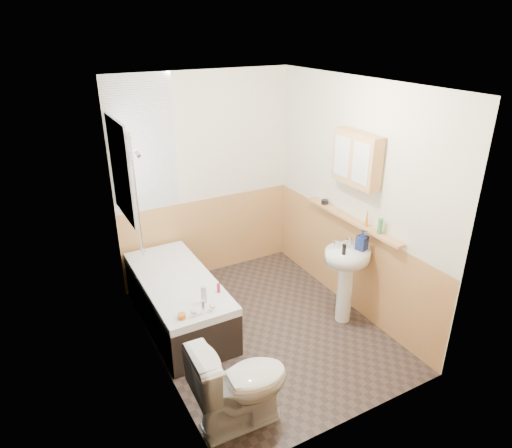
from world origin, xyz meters
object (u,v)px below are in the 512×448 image
object	(u,v)px
medicine_cabinet	(357,159)
pine_shelf	(352,220)
toilet	(241,384)
sink	(346,270)
bathtub	(178,299)

from	to	relation	value
medicine_cabinet	pine_shelf	bearing A→B (deg)	39.64
toilet	sink	size ratio (longest dim) A/B	0.82
bathtub	toilet	bearing A→B (deg)	-91.13
toilet	medicine_cabinet	distance (m)	2.40
pine_shelf	sink	bearing A→B (deg)	-132.36
bathtub	medicine_cabinet	world-z (taller)	medicine_cabinet
bathtub	sink	distance (m)	1.80
bathtub	pine_shelf	size ratio (longest dim) A/B	1.13
sink	medicine_cabinet	bearing A→B (deg)	41.21
toilet	pine_shelf	bearing A→B (deg)	-60.30
toilet	medicine_cabinet	xyz separation A→B (m)	(1.77, 0.91, 1.34)
bathtub	sink	bearing A→B (deg)	-27.23
bathtub	pine_shelf	world-z (taller)	pine_shelf
toilet	bathtub	bearing A→B (deg)	1.23
sink	pine_shelf	distance (m)	0.54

